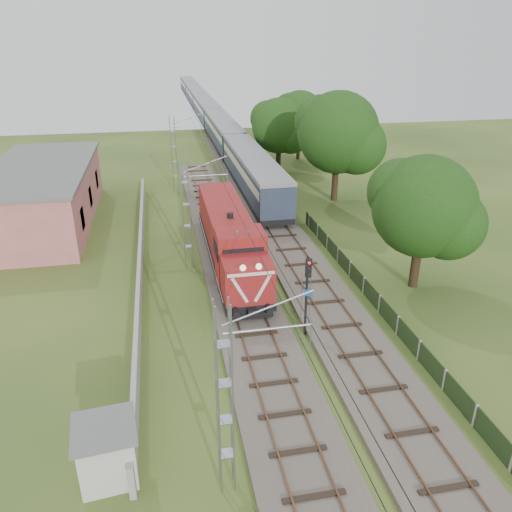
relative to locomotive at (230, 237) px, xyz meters
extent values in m
plane|color=#2B471A|center=(0.00, -11.60, -2.27)|extent=(140.00, 140.00, 0.00)
cube|color=#6B6054|center=(0.00, -4.60, -2.12)|extent=(4.20, 70.00, 0.30)
cube|color=black|center=(0.00, -4.60, -1.92)|extent=(2.40, 70.00, 0.10)
cube|color=brown|center=(-0.85, -4.60, -1.85)|extent=(0.08, 70.00, 0.05)
cube|color=brown|center=(0.85, -4.60, -1.85)|extent=(0.08, 70.00, 0.05)
cube|color=#6B6054|center=(5.00, 8.40, -2.12)|extent=(4.20, 80.00, 0.30)
cube|color=black|center=(5.00, 8.40, -1.92)|extent=(2.40, 80.00, 0.10)
cube|color=brown|center=(4.15, 8.40, -1.85)|extent=(0.08, 80.00, 0.05)
cube|color=brown|center=(5.85, 8.40, -1.85)|extent=(0.08, 80.00, 0.05)
cylinder|color=gray|center=(-1.50, -19.60, 4.53)|extent=(3.00, 0.08, 0.08)
cylinder|color=gray|center=(-1.50, 0.40, 4.53)|extent=(3.00, 0.08, 0.08)
cylinder|color=gray|center=(-1.50, 20.40, 4.53)|extent=(3.00, 0.08, 0.08)
cylinder|color=black|center=(0.00, 0.40, 3.23)|extent=(0.03, 70.00, 0.03)
cylinder|color=black|center=(0.00, 0.40, 4.53)|extent=(0.03, 70.00, 0.03)
cube|color=#9E9E99|center=(-6.50, 0.40, -1.52)|extent=(0.25, 40.00, 1.50)
cube|color=#CE706F|center=(-15.00, 12.40, 0.23)|extent=(8.00, 20.00, 5.00)
cube|color=#606060|center=(-15.00, 12.40, 2.83)|extent=(8.40, 20.40, 0.25)
cube|color=black|center=(-11.05, 6.40, -0.07)|extent=(0.10, 1.60, 1.80)
cube|color=black|center=(-11.05, 12.40, -0.07)|extent=(0.10, 1.60, 1.80)
cube|color=black|center=(-11.05, 18.40, -0.07)|extent=(0.10, 1.60, 1.80)
cube|color=black|center=(8.00, -8.60, -1.67)|extent=(0.05, 32.00, 1.15)
cube|color=#9E9E99|center=(8.00, 6.40, -1.67)|extent=(0.12, 0.12, 1.20)
cube|color=black|center=(0.00, 0.12, -1.26)|extent=(3.05, 17.27, 0.51)
cube|color=black|center=(0.00, -5.46, -1.57)|extent=(2.23, 3.66, 0.51)
cube|color=black|center=(0.00, 5.71, -1.57)|extent=(2.23, 3.66, 0.51)
cube|color=black|center=(0.00, -8.41, -1.67)|extent=(2.64, 0.25, 0.36)
cube|color=maroon|center=(0.00, -7.24, 0.16)|extent=(2.95, 2.54, 2.34)
sphere|color=white|center=(-0.46, -8.46, 1.48)|extent=(0.37, 0.37, 0.37)
sphere|color=white|center=(0.46, -8.46, 1.48)|extent=(0.37, 0.37, 0.37)
cube|color=silver|center=(-0.66, -8.53, 0.11)|extent=(1.02, 0.06, 1.70)
cube|color=silver|center=(0.66, -8.53, 0.11)|extent=(1.02, 0.06, 1.70)
cube|color=silver|center=(0.00, -8.53, 1.07)|extent=(2.74, 0.06, 0.18)
cube|color=maroon|center=(0.00, -4.75, 0.62)|extent=(3.05, 2.44, 3.25)
cube|color=black|center=(0.00, -5.99, 1.13)|extent=(2.54, 0.06, 0.91)
cube|color=maroon|center=(0.00, 2.61, 0.31)|extent=(2.84, 12.29, 2.64)
cylinder|color=black|center=(0.00, -0.48, 1.79)|extent=(0.45, 0.45, 0.41)
cylinder|color=gray|center=(-0.30, -5.56, 2.40)|extent=(0.12, 0.12, 0.36)
cylinder|color=gray|center=(0.30, -5.56, 2.40)|extent=(0.12, 0.12, 0.36)
cube|color=black|center=(5.00, 17.20, -1.35)|extent=(3.03, 22.98, 0.52)
cube|color=#2E364D|center=(5.00, 17.20, 0.32)|extent=(3.13, 22.98, 2.82)
cube|color=beige|center=(5.00, 17.20, 0.84)|extent=(3.18, 22.06, 0.78)
cube|color=gray|center=(5.00, 17.20, 1.89)|extent=(3.19, 22.98, 0.37)
cube|color=black|center=(5.00, 41.23, -1.35)|extent=(3.03, 22.98, 0.52)
cube|color=#2E364D|center=(5.00, 41.23, 0.32)|extent=(3.13, 22.98, 2.82)
cube|color=beige|center=(5.00, 41.23, 0.84)|extent=(3.18, 22.06, 0.78)
cube|color=gray|center=(5.00, 41.23, 1.89)|extent=(3.19, 22.98, 0.37)
cube|color=black|center=(5.00, 65.25, -1.35)|extent=(3.03, 22.98, 0.52)
cube|color=#2E364D|center=(5.00, 65.25, 0.32)|extent=(3.13, 22.98, 2.82)
cube|color=beige|center=(5.00, 65.25, 0.84)|extent=(3.18, 22.06, 0.78)
cube|color=gray|center=(5.00, 65.25, 1.89)|extent=(3.19, 22.98, 0.37)
cube|color=black|center=(5.00, 89.28, -1.35)|extent=(3.03, 22.98, 0.52)
cube|color=#2E364D|center=(5.00, 89.28, 0.32)|extent=(3.13, 22.98, 2.82)
cube|color=beige|center=(5.00, 89.28, 0.84)|extent=(3.18, 22.06, 0.78)
cube|color=gray|center=(5.00, 89.28, 1.89)|extent=(3.19, 22.98, 0.37)
cube|color=black|center=(5.00, 113.30, -1.35)|extent=(3.03, 22.98, 0.52)
cube|color=#2E364D|center=(5.00, 113.30, 0.32)|extent=(3.13, 22.98, 2.82)
cube|color=beige|center=(5.00, 113.30, 0.84)|extent=(3.18, 22.06, 0.78)
cube|color=gray|center=(5.00, 113.30, 1.89)|extent=(3.19, 22.98, 0.37)
cylinder|color=black|center=(2.82, -10.06, 0.16)|extent=(0.14, 0.14, 4.85)
cube|color=black|center=(2.82, -10.20, 2.00)|extent=(0.40, 0.33, 1.07)
sphere|color=red|center=(2.82, -10.32, 2.34)|extent=(0.17, 0.17, 0.17)
sphere|color=black|center=(2.82, -10.32, 2.00)|extent=(0.17, 0.17, 0.17)
sphere|color=black|center=(2.82, -10.32, 1.66)|extent=(0.17, 0.17, 0.17)
cube|color=#19459A|center=(2.87, -10.17, 0.45)|extent=(0.51, 0.26, 0.39)
cube|color=beige|center=(-7.40, -18.27, -1.15)|extent=(2.24, 2.24, 2.25)
cube|color=#606060|center=(-7.40, -18.27, 0.08)|extent=(2.58, 2.58, 0.15)
cylinder|color=#362216|center=(11.75, -5.69, -0.26)|extent=(0.62, 0.62, 4.03)
sphere|color=#1A360E|center=(11.75, -5.69, 3.41)|extent=(6.59, 6.59, 6.59)
sphere|color=#1A360E|center=(13.07, -6.68, 2.49)|extent=(4.62, 4.62, 4.62)
sphere|color=#1A360E|center=(10.59, -4.53, 4.14)|extent=(4.29, 4.29, 4.29)
cylinder|color=#362216|center=(12.85, 13.70, 0.18)|extent=(0.64, 0.64, 4.89)
sphere|color=#1A360E|center=(12.85, 13.70, 4.62)|extent=(8.00, 8.00, 8.00)
sphere|color=#1A360E|center=(14.45, 12.50, 3.51)|extent=(5.60, 5.60, 5.60)
sphere|color=#1A360E|center=(11.45, 15.10, 5.51)|extent=(5.20, 5.20, 5.20)
cylinder|color=#362216|center=(9.85, 26.04, -0.27)|extent=(0.59, 0.59, 4.01)
sphere|color=#1A360E|center=(9.85, 26.04, 3.37)|extent=(6.55, 6.55, 6.55)
sphere|color=#1A360E|center=(11.16, 25.05, 2.46)|extent=(4.59, 4.59, 4.59)
sphere|color=#1A360E|center=(8.71, 27.18, 4.10)|extent=(4.26, 4.26, 4.26)
cylinder|color=#362216|center=(14.19, 32.35, -0.24)|extent=(0.58, 0.58, 4.07)
sphere|color=#1A360E|center=(14.19, 32.35, 3.46)|extent=(6.65, 6.65, 6.65)
sphere|color=#1A360E|center=(15.53, 31.35, 2.53)|extent=(4.66, 4.66, 4.66)
sphere|color=#1A360E|center=(13.03, 33.51, 4.20)|extent=(4.32, 4.32, 4.32)
camera|label=1|loc=(-4.58, -33.36, 13.46)|focal=35.00mm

